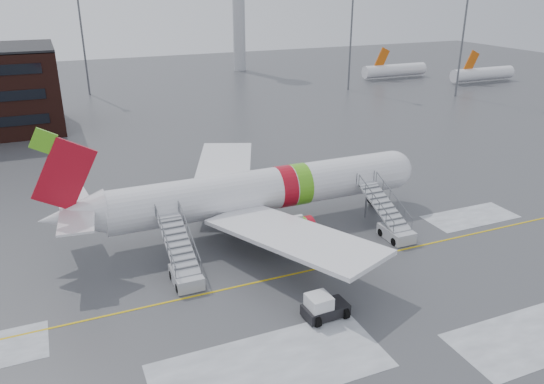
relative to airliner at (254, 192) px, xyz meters
name	(u,v)px	position (x,y,z in m)	size (l,w,h in m)	color
ground	(291,267)	(-0.06, -8.24, -3.42)	(260.00, 260.00, 0.00)	#494C4F
airliner	(254,192)	(0.00, 0.00, 0.00)	(35.03, 32.97, 11.18)	white
airstair_fwd	(392,224)	(10.56, -6.54, -2.35)	(2.05, 7.70, 3.48)	#B1B3B8
airstair_aft	(183,266)	(-8.28, -6.54, -2.35)	(2.05, 7.70, 3.48)	#ABACB2
pushback_tug	(323,307)	(-0.89, -15.09, -2.65)	(3.12, 2.40, 1.74)	black
light_mast_far_ne	(352,20)	(41.94, 53.76, 10.42)	(1.20, 1.20, 24.25)	#595B60
light_mast_far_n	(81,22)	(-8.06, 69.76, 10.42)	(1.20, 1.20, 24.25)	#595B60
light_mast_far_e	(465,23)	(57.94, 39.76, 10.42)	(1.20, 1.20, 24.25)	#595B60
distant_aircraft	(422,81)	(62.44, 55.76, -3.42)	(35.00, 18.00, 8.00)	#D8590C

